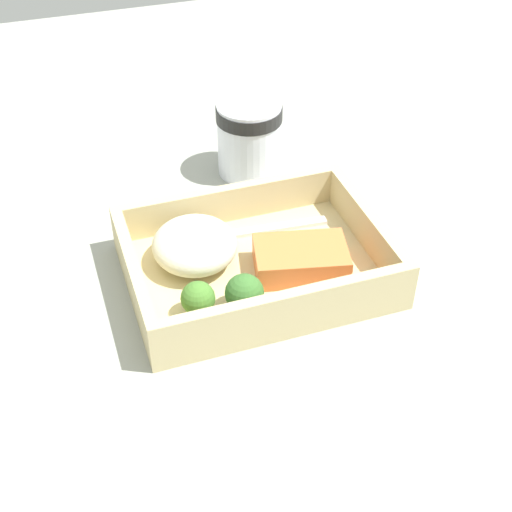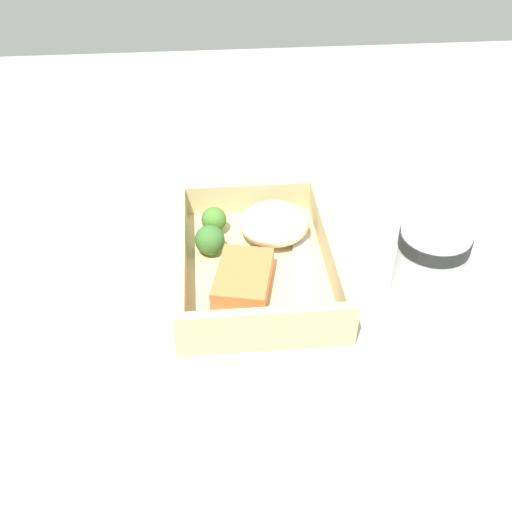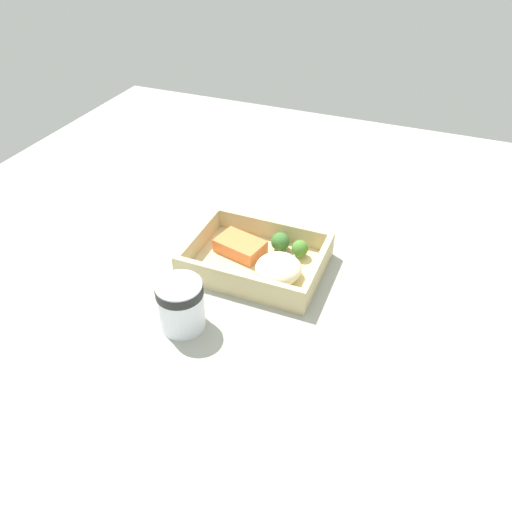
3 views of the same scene
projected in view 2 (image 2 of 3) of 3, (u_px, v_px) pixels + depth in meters
ground_plane at (256, 279)px, 75.20cm from camera, size 160.00×160.00×2.00cm
takeout_tray at (256, 269)px, 74.21cm from camera, size 26.20×19.35×1.20cm
tray_rim at (256, 252)px, 72.54cm from camera, size 26.20×19.35×4.18cm
salmon_fillet at (243, 280)px, 69.56cm from camera, size 10.52×8.06×2.81cm
mashed_potatoes at (274, 223)px, 77.08cm from camera, size 8.76×9.03×4.45cm
broccoli_floret_1 at (214, 220)px, 78.03cm from camera, size 3.32×3.32×3.74cm
broccoli_floret_2 at (210, 240)px, 74.58cm from camera, size 3.78×3.78×3.94cm
fork at (303, 266)px, 73.35cm from camera, size 15.88×2.93×0.44cm
paper_cup at (430, 260)px, 68.26cm from camera, size 8.02×8.02×9.26cm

